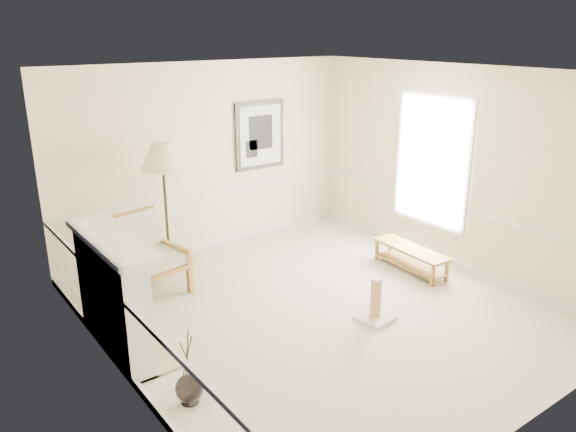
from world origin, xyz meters
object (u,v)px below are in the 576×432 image
object	(u,v)px
floor_lamp	(162,160)
scratching_post	(375,307)
armchair	(145,251)
bench	(411,255)
floor_vase	(189,389)

from	to	relation	value
floor_lamp	scratching_post	distance (m)	3.46
armchair	bench	bearing A→B (deg)	-37.79
floor_lamp	bench	distance (m)	3.76
floor_lamp	bench	bearing A→B (deg)	-36.48
armchair	floor_vase	bearing A→B (deg)	-116.01
floor_vase	floor_lamp	size ratio (longest dim) A/B	0.41
armchair	floor_lamp	world-z (taller)	floor_lamp
armchair	bench	world-z (taller)	armchair
bench	scratching_post	bearing A→B (deg)	-152.67
floor_vase	scratching_post	distance (m)	2.52
floor_vase	floor_lamp	xyz separation A→B (m)	(1.17, 2.92, 1.49)
scratching_post	armchair	bearing A→B (deg)	128.12
armchair	bench	distance (m)	3.74
floor_vase	bench	xyz separation A→B (m)	(3.98, 0.84, 0.09)
bench	floor_vase	bearing A→B (deg)	-168.02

